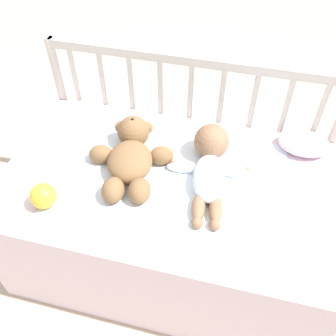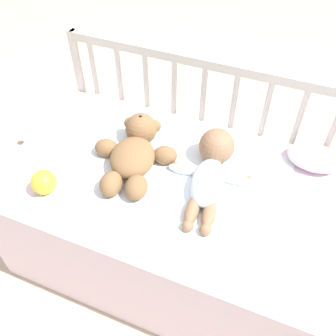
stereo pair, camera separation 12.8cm
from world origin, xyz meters
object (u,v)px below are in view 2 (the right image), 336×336
(baby, at_px, (211,169))
(small_pillow, at_px, (314,158))
(teddy_bear, at_px, (134,152))
(toy_ball, at_px, (44,182))

(baby, relative_size, small_pillow, 2.17)
(teddy_bear, bearing_deg, small_pillow, 21.44)
(baby, bearing_deg, toy_ball, -151.53)
(teddy_bear, bearing_deg, toy_ball, -131.91)
(small_pillow, xyz_separation_m, toy_ball, (-0.83, -0.48, 0.01))
(baby, xyz_separation_m, small_pillow, (0.33, 0.21, -0.02))
(small_pillow, bearing_deg, baby, -147.03)
(teddy_bear, relative_size, baby, 0.93)
(baby, distance_m, small_pillow, 0.39)
(teddy_bear, distance_m, baby, 0.28)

